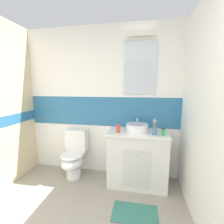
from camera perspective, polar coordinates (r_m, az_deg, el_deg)
The scene contains 8 objects.
wall_back_tiled at distance 2.66m, azimuth -3.65°, elevation 3.76°, with size 3.20×0.20×2.50m.
vanity_cabinet at distance 2.52m, azimuth 9.33°, elevation -16.46°, with size 0.89×0.51×0.85m.
sink_basin at distance 2.35m, azimuth 9.26°, elevation -5.71°, with size 0.33×0.37×0.19m.
toilet at distance 2.77m, azimuth -13.97°, elevation -15.42°, with size 0.37×0.50×0.81m.
toothbrush_cup at distance 2.25m, azimuth 15.56°, elevation -6.72°, with size 0.07×0.07×0.23m.
soap_dispenser at distance 2.27m, azimuth 2.23°, elevation -6.14°, with size 0.06×0.06×0.17m.
lotion_bottle_short at distance 2.26m, azimuth 18.51°, elevation -7.06°, with size 0.05×0.05×0.11m.
bath_mat at distance 2.24m, azimuth 8.46°, elevation -33.21°, with size 0.55×0.33×0.01m, color #337266.
Camera 1 is at (0.67, -0.12, 1.52)m, focal length 24.58 mm.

